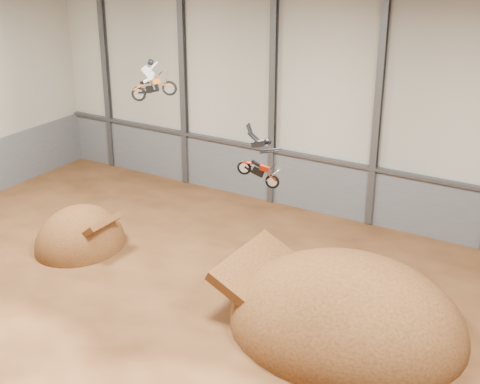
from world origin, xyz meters
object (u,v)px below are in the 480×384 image
takeoff_ramp (81,246)px  landing_ramp (345,327)px  fmx_rider_a (155,77)px  fmx_rider_b (256,156)px

takeoff_ramp → landing_ramp: landing_ramp is taller
fmx_rider_a → takeoff_ramp: bearing=169.8°
takeoff_ramp → landing_ramp: 15.78m
takeoff_ramp → fmx_rider_b: size_ratio=2.19×
takeoff_ramp → fmx_rider_b: 15.05m
landing_ramp → fmx_rider_a: 14.78m
takeoff_ramp → landing_ramp: size_ratio=0.50×
takeoff_ramp → landing_ramp: bearing=0.5°
landing_ramp → takeoff_ramp: bearing=-179.5°
landing_ramp → fmx_rider_b: (-3.36, -2.35, 8.20)m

